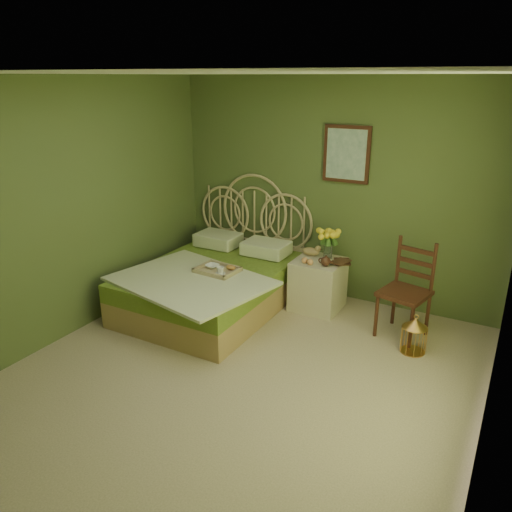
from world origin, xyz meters
The scene contains 14 objects.
floor centered at (0.00, 0.00, 0.00)m, with size 4.50×4.50×0.00m, color #C6B08F.
ceiling centered at (0.00, 0.00, 2.60)m, with size 4.50×4.50×0.00m, color silver.
wall_back centered at (0.00, 2.25, 1.30)m, with size 4.00×4.00×0.00m, color #506334.
wall_left centered at (-2.00, 0.00, 1.30)m, with size 4.50×4.50×0.00m, color #506334.
wall_right centered at (2.00, 0.00, 1.30)m, with size 4.50×4.50×0.00m, color #506334.
wall_art centered at (0.15, 2.22, 1.75)m, with size 0.54×0.04×0.64m.
bed centered at (-1.03, 1.24, 0.31)m, with size 1.79×2.27×1.40m.
nightstand centered at (0.06, 1.80, 0.36)m, with size 0.54×0.54×1.02m.
chair centered at (1.08, 1.67, 0.56)m, with size 0.54×0.54×1.02m.
birdcage centered at (1.27, 1.31, 0.18)m, with size 0.24×0.24×0.37m.
book_lower centered at (0.23, 1.80, 0.61)m, with size 0.17×0.23×0.02m, color #381E0F.
book_upper centered at (0.23, 1.80, 0.62)m, with size 0.16×0.22×0.02m, color #472819.
cereal_bowl centered at (-0.96, 1.11, 0.56)m, with size 0.15×0.15×0.04m, color white.
coffee_cup centered at (-0.78, 1.00, 0.58)m, with size 0.09×0.09×0.08m, color white.
Camera 1 is at (2.02, -3.24, 2.59)m, focal length 35.00 mm.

